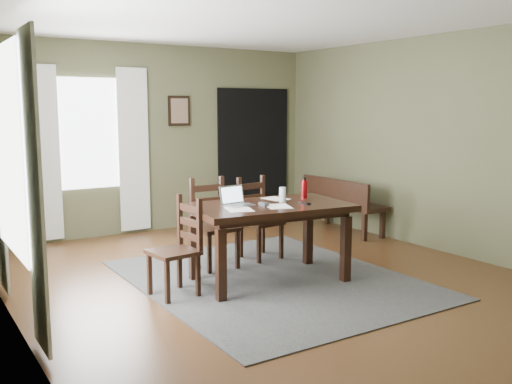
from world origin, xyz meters
TOP-DOWN VIEW (x-y plane):
  - ground at (0.00, 0.00)m, footprint 5.00×6.00m
  - room_shell at (0.00, 0.00)m, footprint 5.02×6.02m
  - rug at (0.00, 0.00)m, footprint 2.60×3.20m
  - dining_table at (-0.04, -0.01)m, footprint 1.71×1.14m
  - chair_end at (-1.03, 0.07)m, footprint 0.46×0.46m
  - chair_back_left at (-0.27, 0.77)m, footprint 0.44×0.44m
  - chair_back_right at (0.37, 0.83)m, footprint 0.47×0.47m
  - bench at (2.15, 1.38)m, footprint 0.45×1.40m
  - laptop at (-0.37, 0.11)m, footprint 0.32×0.26m
  - computer_mouse at (-0.14, -0.07)m, footprint 0.07×0.11m
  - tv_remote at (0.29, -0.18)m, footprint 0.06×0.17m
  - drinking_glass at (0.15, 0.01)m, footprint 0.08×0.08m
  - water_bottle at (0.50, 0.10)m, footprint 0.08×0.08m
  - paper_a at (-0.46, -0.11)m, footprint 0.32×0.37m
  - paper_c at (0.21, 0.24)m, footprint 0.25×0.30m
  - paper_e at (-0.04, -0.18)m, footprint 0.31×0.35m
  - window_left at (-2.47, 0.20)m, footprint 0.01×1.30m
  - window_back at (-1.00, 2.97)m, footprint 1.00×0.01m
  - curtain_left_near at (-2.44, -0.62)m, footprint 0.03×0.48m
  - curtain_back_left at (-1.62, 2.94)m, footprint 0.44×0.03m
  - curtain_back_right at (-0.38, 2.94)m, footprint 0.44×0.03m
  - framed_picture at (0.35, 2.97)m, footprint 0.34×0.03m
  - doorway_back at (1.65, 2.97)m, footprint 1.30×0.03m

SIDE VIEW (x-z plane):
  - ground at x=0.00m, z-range -0.01..0.00m
  - rug at x=0.00m, z-range 0.00..0.01m
  - chair_end at x=-1.03m, z-range -0.01..0.94m
  - bench at x=2.15m, z-range 0.08..0.87m
  - chair_back_right at x=0.37m, z-range -0.01..0.96m
  - chair_back_left at x=-0.27m, z-range -0.01..1.00m
  - dining_table at x=-0.04m, z-range 0.31..1.12m
  - paper_c at x=0.21m, z-range 0.82..0.82m
  - paper_e at x=-0.04m, z-range 0.82..0.82m
  - paper_a at x=-0.46m, z-range 0.82..0.82m
  - tv_remote at x=0.29m, z-range 0.82..0.83m
  - computer_mouse at x=-0.14m, z-range 0.82..0.85m
  - laptop at x=-0.37m, z-range 0.77..0.97m
  - drinking_glass at x=0.15m, z-range 0.82..0.98m
  - water_bottle at x=0.50m, z-range 0.81..1.04m
  - doorway_back at x=1.65m, z-range 0.00..2.10m
  - curtain_left_near at x=-2.44m, z-range 0.05..2.35m
  - curtain_back_left at x=-1.62m, z-range 0.05..2.35m
  - curtain_back_right at x=-0.38m, z-range 0.05..2.35m
  - window_left at x=-2.47m, z-range 0.60..2.30m
  - window_back at x=-1.00m, z-range 0.70..2.20m
  - framed_picture at x=0.35m, z-range 1.53..1.97m
  - room_shell at x=0.00m, z-range 0.45..3.16m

